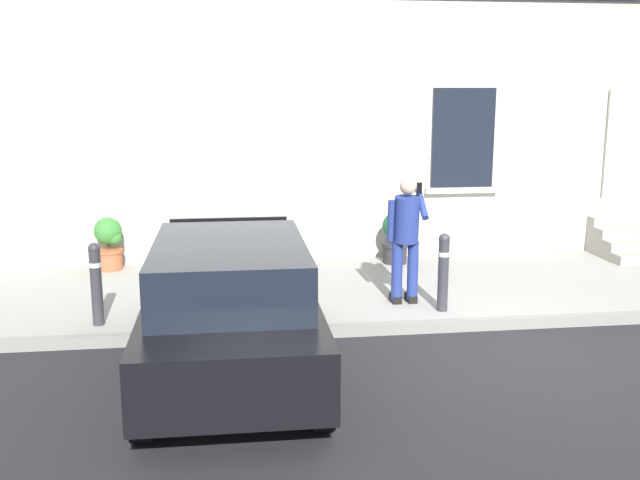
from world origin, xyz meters
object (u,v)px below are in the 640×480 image
object	(u,v)px
person_on_phone	(406,232)
planter_charcoal	(396,237)
planter_terracotta	(109,242)
hatchback_car_black	(231,305)
planter_cream	(256,241)
bollard_near_person	(443,269)
bollard_far_left	(96,281)

from	to	relation	value
person_on_phone	planter_charcoal	xyz separation A→B (m)	(0.42, 2.31, -0.55)
planter_terracotta	planter_charcoal	bearing A→B (deg)	-2.05
hatchback_car_black	planter_cream	xyz separation A→B (m)	(0.45, 4.14, -0.18)
hatchback_car_black	person_on_phone	xyz separation A→B (m)	(2.38, 1.90, 0.36)
planter_cream	planter_charcoal	size ratio (longest dim) A/B	1.00
hatchback_car_black	planter_cream	size ratio (longest dim) A/B	4.74
bollard_near_person	bollard_far_left	distance (m)	4.43
person_on_phone	hatchback_car_black	bearing A→B (deg)	-153.16
bollard_near_person	planter_terracotta	xyz separation A→B (m)	(-4.69, 2.87, -0.11)
planter_terracotta	planter_cream	distance (m)	2.36
bollard_near_person	planter_terracotta	bearing A→B (deg)	148.51
hatchback_car_black	bollard_far_left	distance (m)	2.22
bollard_near_person	planter_cream	distance (m)	3.53
bollard_far_left	person_on_phone	size ratio (longest dim) A/B	0.60
bollard_near_person	planter_cream	size ratio (longest dim) A/B	1.22
bollard_near_person	hatchback_car_black	bearing A→B (deg)	-151.73
hatchback_car_black	planter_charcoal	bearing A→B (deg)	56.31
planter_charcoal	bollard_far_left	bearing A→B (deg)	-148.63
planter_terracotta	planter_cream	bearing A→B (deg)	-5.69
planter_cream	planter_terracotta	bearing A→B (deg)	174.31
bollard_far_left	planter_terracotta	xyz separation A→B (m)	(-0.26, 2.87, -0.11)
bollard_near_person	planter_cream	world-z (taller)	bollard_near_person
planter_terracotta	planter_charcoal	world-z (taller)	same
planter_cream	person_on_phone	bearing A→B (deg)	-49.31
planter_terracotta	bollard_near_person	bearing A→B (deg)	-31.49
planter_terracotta	planter_cream	xyz separation A→B (m)	(2.35, -0.23, 0.00)
hatchback_car_black	planter_terracotta	size ratio (longest dim) A/B	4.74
hatchback_car_black	bollard_near_person	distance (m)	3.17
planter_terracotta	person_on_phone	bearing A→B (deg)	-30.05
bollard_far_left	planter_terracotta	bearing A→B (deg)	95.26
bollard_near_person	planter_terracotta	world-z (taller)	bollard_near_person
planter_charcoal	person_on_phone	bearing A→B (deg)	-100.40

